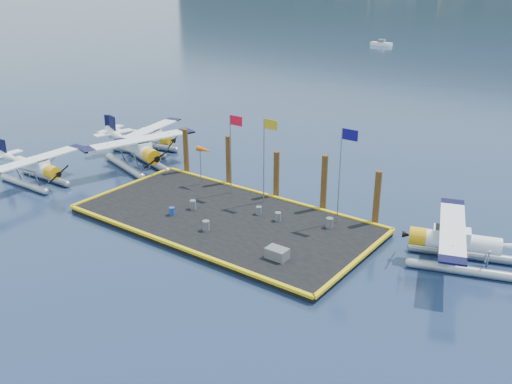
% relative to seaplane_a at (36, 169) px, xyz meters
% --- Properties ---
extents(ground, '(4000.00, 4000.00, 0.00)m').
position_rel_seaplane_a_xyz_m(ground, '(16.70, 3.22, -1.32)').
color(ground, navy).
rests_on(ground, ground).
extents(dock, '(20.00, 10.00, 0.40)m').
position_rel_seaplane_a_xyz_m(dock, '(16.70, 3.22, -1.12)').
color(dock, black).
rests_on(dock, ground).
extents(dock_bumpers, '(20.25, 10.25, 0.18)m').
position_rel_seaplane_a_xyz_m(dock_bumpers, '(16.70, 3.22, -0.83)').
color(dock_bumpers, yellow).
rests_on(dock_bumpers, dock).
extents(seaplane_a, '(7.73, 8.51, 3.04)m').
position_rel_seaplane_a_xyz_m(seaplane_a, '(0.00, 0.00, 0.00)').
color(seaplane_a, '#9BA0A9').
rests_on(seaplane_a, ground).
extents(seaplane_b, '(9.40, 10.07, 3.60)m').
position_rel_seaplane_a_xyz_m(seaplane_b, '(3.61, 7.55, 0.24)').
color(seaplane_b, '#9BA0A9').
rests_on(seaplane_b, ground).
extents(seaplane_c, '(7.93, 8.66, 3.06)m').
position_rel_seaplane_a_xyz_m(seaplane_c, '(0.91, 11.18, 0.01)').
color(seaplane_c, '#9BA0A9').
rests_on(seaplane_c, ground).
extents(seaplane_d, '(8.29, 8.85, 3.17)m').
position_rel_seaplane_a_xyz_m(seaplane_d, '(31.22, 6.65, 0.06)').
color(seaplane_d, '#9BA0A9').
rests_on(seaplane_d, ground).
extents(drum_0, '(0.45, 0.45, 0.64)m').
position_rel_seaplane_a_xyz_m(drum_0, '(13.94, 3.06, -0.61)').
color(drum_0, '#5C5B61').
rests_on(drum_0, dock).
extents(drum_1, '(0.47, 0.47, 0.66)m').
position_rel_seaplane_a_xyz_m(drum_1, '(16.95, 0.97, -0.59)').
color(drum_1, '#5C5B61').
rests_on(drum_1, dock).
extents(drum_2, '(0.42, 0.42, 0.59)m').
position_rel_seaplane_a_xyz_m(drum_2, '(19.86, 4.96, -0.63)').
color(drum_2, '#5C5B61').
rests_on(drum_2, dock).
extents(drum_3, '(0.39, 0.39, 0.55)m').
position_rel_seaplane_a_xyz_m(drum_3, '(13.47, 1.43, -0.65)').
color(drum_3, navy).
rests_on(drum_3, dock).
extents(drum_4, '(0.47, 0.47, 0.66)m').
position_rel_seaplane_a_xyz_m(drum_4, '(23.17, 6.07, -0.59)').
color(drum_4, '#5C5B61').
rests_on(drum_4, dock).
extents(drum_5, '(0.39, 0.39, 0.55)m').
position_rel_seaplane_a_xyz_m(drum_5, '(18.20, 5.06, -0.65)').
color(drum_5, '#5C5B61').
rests_on(drum_5, dock).
extents(crate, '(1.28, 0.85, 0.64)m').
position_rel_seaplane_a_xyz_m(crate, '(22.77, 0.58, -0.60)').
color(crate, '#5C5B61').
rests_on(crate, dock).
extents(flagpole_red, '(1.14, 0.08, 6.00)m').
position_rel_seaplane_a_xyz_m(flagpole_red, '(14.41, 7.02, 3.07)').
color(flagpole_red, gray).
rests_on(flagpole_red, dock).
extents(flagpole_yellow, '(1.14, 0.08, 6.20)m').
position_rel_seaplane_a_xyz_m(flagpole_yellow, '(17.41, 7.02, 3.19)').
color(flagpole_yellow, gray).
rests_on(flagpole_yellow, dock).
extents(flagpole_blue, '(1.14, 0.08, 6.50)m').
position_rel_seaplane_a_xyz_m(flagpole_blue, '(23.40, 7.02, 3.36)').
color(flagpole_blue, gray).
rests_on(flagpole_blue, dock).
extents(windsock, '(1.40, 0.44, 3.12)m').
position_rel_seaplane_a_xyz_m(windsock, '(11.68, 7.02, 1.90)').
color(windsock, gray).
rests_on(windsock, dock).
extents(piling_0, '(0.44, 0.44, 4.00)m').
position_rel_seaplane_a_xyz_m(piling_0, '(8.20, 8.62, 0.68)').
color(piling_0, '#472A14').
rests_on(piling_0, ground).
extents(piling_1, '(0.44, 0.44, 4.20)m').
position_rel_seaplane_a_xyz_m(piling_1, '(12.70, 8.62, 0.78)').
color(piling_1, '#472A14').
rests_on(piling_1, ground).
extents(piling_2, '(0.44, 0.44, 3.80)m').
position_rel_seaplane_a_xyz_m(piling_2, '(17.20, 8.62, 0.58)').
color(piling_2, '#472A14').
rests_on(piling_2, ground).
extents(piling_3, '(0.44, 0.44, 4.30)m').
position_rel_seaplane_a_xyz_m(piling_3, '(21.20, 8.62, 0.83)').
color(piling_3, '#472A14').
rests_on(piling_3, ground).
extents(piling_4, '(0.44, 0.44, 4.00)m').
position_rel_seaplane_a_xyz_m(piling_4, '(25.20, 8.62, 0.68)').
color(piling_4, '#472A14').
rests_on(piling_4, ground).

